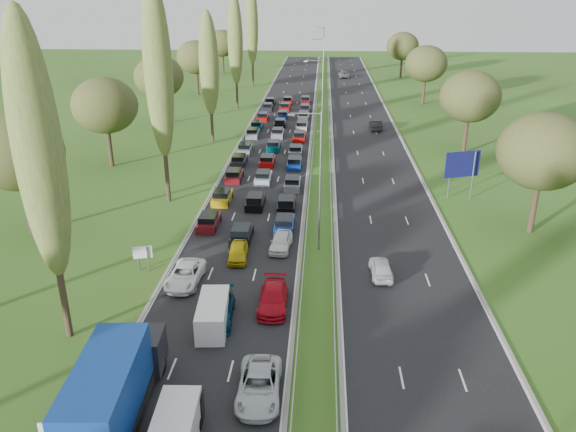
# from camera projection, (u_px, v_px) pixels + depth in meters

# --- Properties ---
(ground) EXTENTS (260.00, 260.00, 0.00)m
(ground) POSITION_uv_depth(u_px,v_px,m) (321.00, 141.00, 82.73)
(ground) COLOR #355119
(ground) RESTS_ON ground
(near_carriageway) EXTENTS (10.50, 215.00, 0.04)m
(near_carriageway) POSITION_uv_depth(u_px,v_px,m) (277.00, 137.00, 85.43)
(near_carriageway) COLOR black
(near_carriageway) RESTS_ON ground
(far_carriageway) EXTENTS (10.50, 215.00, 0.04)m
(far_carriageway) POSITION_uv_depth(u_px,v_px,m) (366.00, 138.00, 84.65)
(far_carriageway) COLOR black
(far_carriageway) RESTS_ON ground
(central_reservation) EXTENTS (2.36, 215.00, 0.32)m
(central_reservation) POSITION_uv_depth(u_px,v_px,m) (322.00, 134.00, 84.83)
(central_reservation) COLOR gray
(central_reservation) RESTS_ON ground
(lamp_columns) EXTENTS (0.18, 140.18, 12.00)m
(lamp_columns) POSITION_uv_depth(u_px,v_px,m) (322.00, 103.00, 78.62)
(lamp_columns) COLOR gray
(lamp_columns) RESTS_ON ground
(poplar_row) EXTENTS (2.80, 127.80, 22.44)m
(poplar_row) POSITION_uv_depth(u_px,v_px,m) (191.00, 64.00, 68.04)
(poplar_row) COLOR #2D2116
(poplar_row) RESTS_ON ground
(woodland_left) EXTENTS (8.00, 166.00, 11.10)m
(woodland_left) POSITION_uv_depth(u_px,v_px,m) (94.00, 111.00, 65.29)
(woodland_left) COLOR #2D2116
(woodland_left) RESTS_ON ground
(woodland_right) EXTENTS (8.00, 153.00, 11.10)m
(woodland_right) POSITION_uv_depth(u_px,v_px,m) (487.00, 109.00, 66.39)
(woodland_right) COLOR #2D2116
(woodland_right) RESTS_ON ground
(traffic_queue_fill) EXTENTS (9.06, 69.22, 0.80)m
(traffic_queue_fill) POSITION_uv_depth(u_px,v_px,m) (274.00, 142.00, 80.68)
(traffic_queue_fill) COLOR #590F14
(traffic_queue_fill) RESTS_ON ground
(near_car_2) EXTENTS (2.51, 5.11, 1.40)m
(near_car_2) POSITION_uv_depth(u_px,v_px,m) (185.00, 275.00, 42.71)
(near_car_2) COLOR white
(near_car_2) RESTS_ON near_carriageway
(near_car_7) EXTENTS (2.29, 4.98, 1.41)m
(near_car_7) POSITION_uv_depth(u_px,v_px,m) (219.00, 310.00, 37.99)
(near_car_7) COLOR #042D44
(near_car_7) RESTS_ON near_carriageway
(near_car_8) EXTENTS (1.79, 3.95, 1.32)m
(near_car_8) POSITION_uv_depth(u_px,v_px,m) (238.00, 252.00, 46.53)
(near_car_8) COLOR #B0970B
(near_car_8) RESTS_ON near_carriageway
(near_car_10) EXTENTS (2.51, 5.18, 1.42)m
(near_car_10) POSITION_uv_depth(u_px,v_px,m) (259.00, 385.00, 30.80)
(near_car_10) COLOR silver
(near_car_10) RESTS_ON near_carriageway
(near_car_11) EXTENTS (2.09, 4.99, 1.44)m
(near_car_11) POSITION_uv_depth(u_px,v_px,m) (273.00, 298.00, 39.46)
(near_car_11) COLOR #AE0A19
(near_car_11) RESTS_ON near_carriageway
(near_car_12) EXTENTS (2.02, 4.28, 1.42)m
(near_car_12) POSITION_uv_depth(u_px,v_px,m) (281.00, 241.00, 48.31)
(near_car_12) COLOR white
(near_car_12) RESTS_ON near_carriageway
(far_car_0) EXTENTS (1.74, 4.08, 1.37)m
(far_car_0) POSITION_uv_depth(u_px,v_px,m) (381.00, 268.00, 43.79)
(far_car_0) COLOR silver
(far_car_0) RESTS_ON far_carriageway
(far_car_1) EXTENTS (1.85, 4.83, 1.57)m
(far_car_1) POSITION_uv_depth(u_px,v_px,m) (376.00, 125.00, 89.24)
(far_car_1) COLOR black
(far_car_1) RESTS_ON far_carriageway
(far_car_2) EXTENTS (2.92, 5.66, 1.53)m
(far_car_2) POSITION_uv_depth(u_px,v_px,m) (344.00, 74.00, 141.91)
(far_car_2) COLOR slate
(far_car_2) RESTS_ON far_carriageway
(blue_lorry) EXTENTS (2.76, 9.94, 4.20)m
(blue_lorry) POSITION_uv_depth(u_px,v_px,m) (114.00, 388.00, 28.43)
(blue_lorry) COLOR black
(blue_lorry) RESTS_ON near_carriageway
(white_van_front) EXTENTS (1.97, 5.03, 2.02)m
(white_van_front) POSITION_uv_depth(u_px,v_px,m) (175.00, 432.00, 27.12)
(white_van_front) COLOR silver
(white_van_front) RESTS_ON near_carriageway
(white_van_rear) EXTENTS (1.87, 4.78, 1.92)m
(white_van_rear) POSITION_uv_depth(u_px,v_px,m) (214.00, 313.00, 37.19)
(white_van_rear) COLOR white
(white_van_rear) RESTS_ON near_carriageway
(info_sign) EXTENTS (1.47, 0.52, 2.10)m
(info_sign) POSITION_uv_depth(u_px,v_px,m) (143.00, 255.00, 44.40)
(info_sign) COLOR gray
(info_sign) RESTS_ON ground
(direction_sign) EXTENTS (3.83, 1.34, 5.20)m
(direction_sign) POSITION_uv_depth(u_px,v_px,m) (462.00, 166.00, 59.04)
(direction_sign) COLOR gray
(direction_sign) RESTS_ON ground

